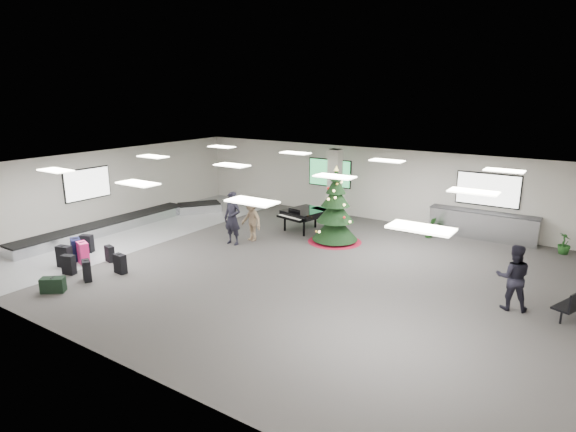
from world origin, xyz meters
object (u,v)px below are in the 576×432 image
Objects in this scene: service_counter at (482,225)px; grand_piano at (304,213)px; pink_suitcase at (83,253)px; potted_plant_right at (564,244)px; traveler_bench at (513,277)px; traveler_b at (251,219)px; christmas_tree at (335,216)px; traveler_a at (233,218)px; potted_plant_left at (430,227)px; baggage_carousel at (127,223)px.

service_counter is 7.01m from grand_piano.
pink_suitcase is 16.65m from potted_plant_right.
traveler_bench reaches higher than pink_suitcase.
service_counter is at bearing 49.50° from traveler_b.
traveler_a is (-3.06, -2.39, -0.01)m from christmas_tree.
potted_plant_left is at bearing 42.03° from christmas_tree.
potted_plant_right is at bearing 27.79° from grand_piano.
traveler_bench is at bearing -1.72° from traveler_a.
service_counter reaches higher than grand_piano.
baggage_carousel is at bearing -150.65° from traveler_b.
potted_plant_right is (13.23, 10.11, 0.00)m from pink_suitcase.
traveler_a is at bearing -98.18° from traveler_b.
service_counter is 2.87m from potted_plant_right.
service_counter is (12.84, 6.73, 0.33)m from baggage_carousel.
grand_piano is (6.48, 3.78, 0.52)m from baggage_carousel.
service_counter is at bearing -87.44° from traveler_bench.
grand_piano is (-1.78, 0.63, -0.28)m from christmas_tree.
potted_plant_right is (0.76, 5.84, -0.51)m from traveler_bench.
christmas_tree is 1.65× the size of traveler_bench.
traveler_a is at bearing -142.00° from service_counter.
baggage_carousel is 4.85× the size of traveler_a.
pink_suitcase is 0.93× the size of potted_plant_left.
traveler_bench is (8.45, -3.19, 0.16)m from grand_piano.
potted_plant_left is (8.66, 9.41, 0.04)m from pink_suitcase.
pink_suitcase is (2.46, -3.68, 0.17)m from baggage_carousel.
baggage_carousel is at bearing -13.99° from traveler_bench.
potted_plant_right is at bearing 27.70° from traveler_a.
grand_piano reaches higher than baggage_carousel.
traveler_b reaches higher than service_counter.
traveler_bench reaches higher than service_counter.
pink_suitcase is 13.19m from traveler_bench.
traveler_bench is (14.93, 0.59, 0.68)m from baggage_carousel.
traveler_b reaches higher than grand_piano.
service_counter is at bearing 37.35° from traveler_a.
traveler_a reaches higher than grand_piano.
grand_piano is at bearing 66.41° from traveler_a.
grand_piano is (4.02, 7.46, 0.35)m from pink_suitcase.
christmas_tree is at bearing -7.65° from grand_piano.
service_counter is 2.02× the size of traveler_a.
pink_suitcase is at bearing 2.64° from traveler_bench.
service_counter is 6.50m from traveler_bench.
baggage_carousel is 8.88m from christmas_tree.
traveler_bench is at bearing -8.93° from grand_piano.
pink_suitcase is at bearing -122.34° from traveler_a.
pink_suitcase is (-10.38, -10.41, -0.17)m from service_counter.
traveler_bench is at bearing 8.45° from traveler_b.
christmas_tree is at bearing -37.29° from traveler_bench.
pink_suitcase reaches higher than potted_plant_right.
traveler_a reaches higher than potted_plant_right.
pink_suitcase is 0.26× the size of christmas_tree.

